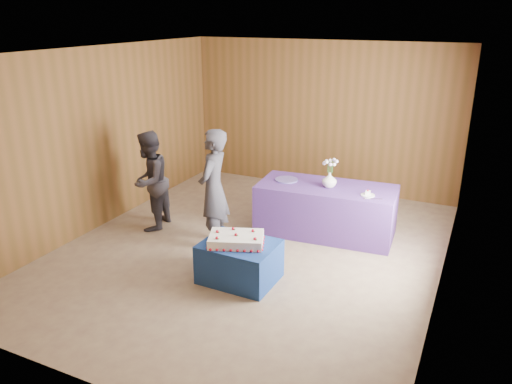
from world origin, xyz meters
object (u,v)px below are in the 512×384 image
Objects in this scene: cake_table at (239,262)px; vase at (329,180)px; guest_right at (150,181)px; sheet_cake at (236,239)px; serving_table at (326,210)px; guest_left at (213,189)px.

vase reaches higher than cake_table.
vase is (0.57, 1.77, 0.61)m from cake_table.
sheet_cake is at bearing 55.60° from guest_right.
serving_table is 1.74m from guest_left.
cake_table is at bearing -110.67° from serving_table.
vase reaches higher than serving_table.
serving_table is 2.53× the size of sheet_cake.
vase is at bearing 100.16° from guest_right.
guest_left reaches higher than serving_table.
vase is at bearing 119.20° from guest_left.
guest_right is at bearing 134.29° from sheet_cake.
guest_left is (-1.35, -1.02, -0.02)m from vase.
vase reaches higher than sheet_cake.
sheet_cake is (-0.55, -1.82, 0.18)m from serving_table.
vase is (0.60, 1.80, 0.30)m from sheet_cake.
sheet_cake is 0.52× the size of guest_right.
serving_table is at bearing 52.11° from sheet_cake.
serving_table is at bearing 120.81° from guest_left.
guest_left is (-0.78, 0.75, 0.59)m from cake_table.
cake_table is at bearing -107.86° from vase.
vase is at bearing 73.76° from cake_table.
guest_left is at bearing -145.57° from serving_table.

